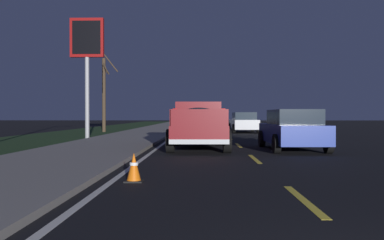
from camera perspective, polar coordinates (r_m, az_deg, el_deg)
The scene contains 12 objects.
ground at distance 29.28m, azimuth 4.60°, elevation -1.91°, with size 144.00×144.00×0.00m, color black.
sidewalk_shoulder at distance 29.53m, azimuth -6.52°, elevation -1.77°, with size 108.00×4.00×0.12m, color gray.
grass_verge at distance 30.63m, azimuth -15.82°, elevation -1.81°, with size 108.00×6.00×0.01m, color #1E3819.
lane_markings at distance 30.90m, azimuth -0.29°, elevation -1.76°, with size 108.00×3.54×0.01m.
pickup_truck at distance 16.04m, azimuth 0.89°, elevation -0.56°, with size 5.46×2.35×1.87m.
sedan_silver at distance 31.07m, azimuth 7.32°, elevation -0.31°, with size 4.44×2.09×1.54m.
sedan_blue at distance 15.83m, azimuth 14.01°, elevation -1.31°, with size 4.44×2.09×1.54m.
sedan_white at distance 44.12m, azimuth 1.10°, elevation -0.01°, with size 4.42×2.05×1.54m.
sedan_black at distance 27.70m, azimuth 1.39°, elevation -0.43°, with size 4.43×2.07×1.54m.
gas_price_sign at distance 23.86m, azimuth -14.62°, elevation 9.78°, with size 0.27×1.90×6.81m.
bare_tree_far at distance 32.57m, azimuth -12.30°, elevation 3.81°, with size 1.33×1.23×6.17m.
traffic_cone_near at distance 8.19m, azimuth -8.21°, elevation -6.67°, with size 0.36×0.36×0.58m.
Camera 1 is at (-2.21, 1.58, 1.33)m, focal length 37.74 mm.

